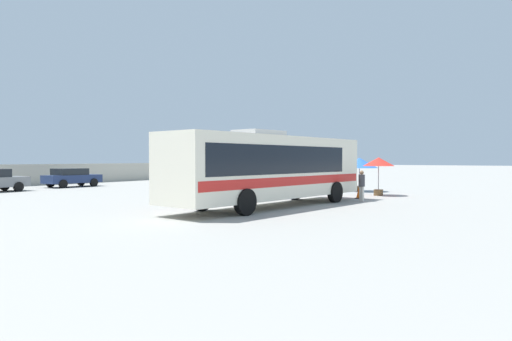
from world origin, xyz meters
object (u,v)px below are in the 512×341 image
object	(u,v)px
traffic_cone_on_apron	(359,193)
parked_car_rightmost_dark_blue	(72,177)
coach_bus_cream_red	(270,167)
attendant_by_bus_door	(362,184)
vendor_umbrella_near_gate_red	(379,163)
vendor_umbrella_secondary_blue	(359,163)

from	to	relation	value
traffic_cone_on_apron	parked_car_rightmost_dark_blue	bearing A→B (deg)	96.60
coach_bus_cream_red	traffic_cone_on_apron	world-z (taller)	coach_bus_cream_red
attendant_by_bus_door	parked_car_rightmost_dark_blue	distance (m)	23.25
coach_bus_cream_red	attendant_by_bus_door	bearing A→B (deg)	-27.46
vendor_umbrella_near_gate_red	traffic_cone_on_apron	bearing A→B (deg)	175.00
vendor_umbrella_secondary_blue	attendant_by_bus_door	bearing A→B (deg)	-157.93
coach_bus_cream_red	parked_car_rightmost_dark_blue	bearing A→B (deg)	79.39
vendor_umbrella_secondary_blue	coach_bus_cream_red	bearing A→B (deg)	-178.66
vendor_umbrella_near_gate_red	traffic_cone_on_apron	size ratio (longest dim) A/B	3.55
vendor_umbrella_near_gate_red	coach_bus_cream_red	bearing A→B (deg)	167.81
coach_bus_cream_red	vendor_umbrella_secondary_blue	size ratio (longest dim) A/B	4.85
coach_bus_cream_red	attendant_by_bus_door	size ratio (longest dim) A/B	7.48
parked_car_rightmost_dark_blue	attendant_by_bus_door	bearing A→B (deg)	-87.64
vendor_umbrella_secondary_blue	vendor_umbrella_near_gate_red	bearing A→B (deg)	-140.26
attendant_by_bus_door	parked_car_rightmost_dark_blue	xyz separation A→B (m)	(-0.96, 23.23, -0.13)
attendant_by_bus_door	vendor_umbrella_secondary_blue	bearing A→B (deg)	22.07
attendant_by_bus_door	vendor_umbrella_near_gate_red	size ratio (longest dim) A/B	0.70
coach_bus_cream_red	vendor_umbrella_near_gate_red	bearing A→B (deg)	-12.19
coach_bus_cream_red	traffic_cone_on_apron	xyz separation A→B (m)	(6.48, -1.73, -1.53)
traffic_cone_on_apron	coach_bus_cream_red	bearing A→B (deg)	165.07
coach_bus_cream_red	vendor_umbrella_secondary_blue	distance (m)	11.71
attendant_by_bus_door	vendor_umbrella_near_gate_red	distance (m)	4.36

